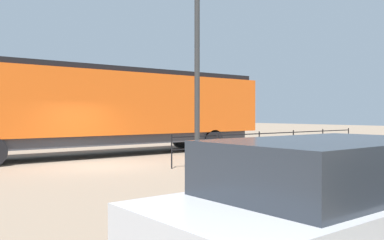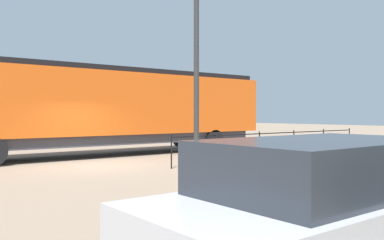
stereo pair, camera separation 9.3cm
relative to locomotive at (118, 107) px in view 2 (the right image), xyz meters
name	(u,v)px [view 2 (the right image)]	position (x,y,z in m)	size (l,w,h in m)	color
ground_plane	(98,166)	(3.46, -2.65, -2.27)	(120.00, 120.00, 0.00)	#84705B
locomotive	(118,107)	(0.00, 0.00, 0.00)	(3.10, 16.59, 4.03)	#D15114
parked_car_silver	(334,211)	(15.09, -5.34, -1.41)	(1.95, 4.77, 1.65)	#B7B7BC
lamp_post	(196,31)	(7.88, -1.53, 2.13)	(0.47, 0.47, 6.57)	#2D2D2D
platform_fence	(277,140)	(5.76, 4.62, -1.49)	(0.05, 11.23, 1.19)	black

